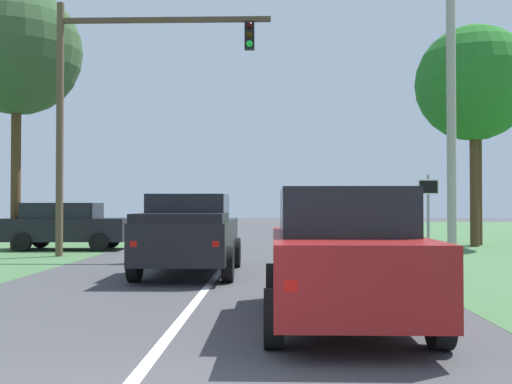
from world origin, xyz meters
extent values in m
plane|color=#424244|center=(0.00, 9.03, 0.00)|extent=(120.00, 120.00, 0.00)
cube|color=maroon|center=(2.36, 4.29, 0.83)|extent=(1.99, 4.85, 0.94)
cube|color=black|center=(2.36, 4.54, 1.63)|extent=(1.74, 3.01, 0.66)
cube|color=red|center=(1.56, 1.90, 0.88)|extent=(0.14, 0.06, 0.12)
cube|color=red|center=(3.17, 1.91, 0.88)|extent=(0.14, 0.06, 0.12)
cylinder|color=black|center=(1.37, 5.79, 0.36)|extent=(0.24, 0.72, 0.72)
cylinder|color=black|center=(3.34, 5.80, 0.36)|extent=(0.24, 0.72, 0.72)
cylinder|color=black|center=(1.38, 2.79, 0.36)|extent=(0.24, 0.72, 0.72)
cylinder|color=black|center=(3.35, 2.80, 0.36)|extent=(0.24, 0.72, 0.72)
cube|color=black|center=(-0.68, 10.41, 0.86)|extent=(2.11, 5.12, 0.92)
cube|color=black|center=(-0.68, 10.15, 1.65)|extent=(1.84, 1.95, 0.64)
cube|color=black|center=(-0.67, 8.82, 1.42)|extent=(1.98, 1.95, 0.20)
cube|color=red|center=(-1.51, 7.88, 0.91)|extent=(0.14, 0.06, 0.12)
cube|color=red|center=(0.19, 7.89, 0.91)|extent=(0.14, 0.06, 0.12)
cylinder|color=black|center=(-1.72, 11.98, 0.40)|extent=(0.25, 0.80, 0.80)
cylinder|color=black|center=(0.35, 12.00, 0.40)|extent=(0.25, 0.80, 0.80)
cylinder|color=black|center=(-1.70, 8.82, 0.40)|extent=(0.25, 0.80, 0.80)
cylinder|color=black|center=(0.37, 8.83, 0.40)|extent=(0.25, 0.80, 0.80)
cylinder|color=brown|center=(-5.69, 15.17, 4.21)|extent=(0.24, 0.24, 8.42)
cube|color=#4C3D2B|center=(-2.20, 15.17, 7.82)|extent=(6.99, 0.16, 0.16)
cube|color=black|center=(0.60, 15.17, 7.27)|extent=(0.32, 0.28, 0.90)
sphere|color=black|center=(0.60, 15.02, 7.57)|extent=(0.22, 0.22, 0.22)
sphere|color=black|center=(0.60, 15.02, 7.27)|extent=(0.22, 0.22, 0.22)
sphere|color=#1ED83F|center=(0.60, 15.02, 6.97)|extent=(0.22, 0.22, 0.22)
cylinder|color=gray|center=(5.82, 12.90, 1.29)|extent=(0.08, 0.08, 2.57)
cube|color=white|center=(5.82, 12.87, 2.22)|extent=(0.60, 0.03, 0.44)
cube|color=black|center=(5.82, 12.86, 2.22)|extent=(0.52, 0.01, 0.36)
cylinder|color=#4C351E|center=(9.55, 20.13, 2.45)|extent=(0.36, 0.36, 4.90)
sphere|color=#236B22|center=(9.55, 20.13, 6.66)|extent=(4.69, 4.69, 4.69)
cube|color=black|center=(-6.38, 18.07, 0.77)|extent=(4.55, 2.08, 0.85)
cube|color=black|center=(-6.60, 18.06, 1.48)|extent=(2.75, 1.79, 0.58)
cube|color=red|center=(-4.14, 17.35, 0.81)|extent=(0.06, 0.14, 0.12)
cube|color=red|center=(-4.19, 18.93, 0.81)|extent=(0.06, 0.14, 0.12)
cylinder|color=black|center=(-7.73, 17.06, 0.34)|extent=(0.69, 0.25, 0.68)
cylinder|color=black|center=(-7.80, 18.99, 0.34)|extent=(0.69, 0.25, 0.68)
cylinder|color=black|center=(-4.95, 17.15, 0.34)|extent=(0.69, 0.25, 0.68)
cylinder|color=black|center=(-5.02, 19.08, 0.34)|extent=(0.69, 0.25, 0.68)
cylinder|color=#9E998E|center=(6.81, 13.94, 4.70)|extent=(0.28, 0.28, 9.40)
cylinder|color=#4C351E|center=(9.98, 21.02, 2.70)|extent=(0.36, 0.36, 5.39)
sphere|color=#24521D|center=(9.98, 21.02, 6.99)|extent=(4.26, 4.26, 4.26)
cylinder|color=#4C351E|center=(-8.30, 17.80, 2.86)|extent=(0.36, 0.36, 5.71)
sphere|color=#32512E|center=(-8.30, 17.80, 7.52)|extent=(4.82, 4.82, 4.82)
camera|label=1|loc=(1.37, -4.41, 1.73)|focal=42.05mm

